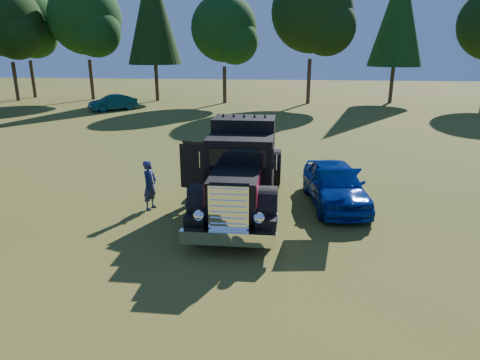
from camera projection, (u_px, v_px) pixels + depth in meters
name	position (u px, v px, depth m)	size (l,w,h in m)	color
ground	(218.00, 226.00, 13.12)	(120.00, 120.00, 0.00)	#394E17
treeline	(215.00, 18.00, 37.66)	(72.10, 24.89, 13.84)	#2D2116
diamond_t_truck	(241.00, 174.00, 13.91)	(3.33, 7.16, 3.00)	black
hotrod_coupe	(335.00, 184.00, 14.67)	(2.31, 4.52, 1.89)	#070FA5
spectator_near	(150.00, 185.00, 14.25)	(0.61, 0.40, 1.67)	#22284F
spectator_far	(196.00, 178.00, 14.64)	(0.91, 0.71, 1.88)	#21304E
distant_teal_car	(113.00, 103.00, 36.49)	(1.39, 3.98, 1.31)	#0B3342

